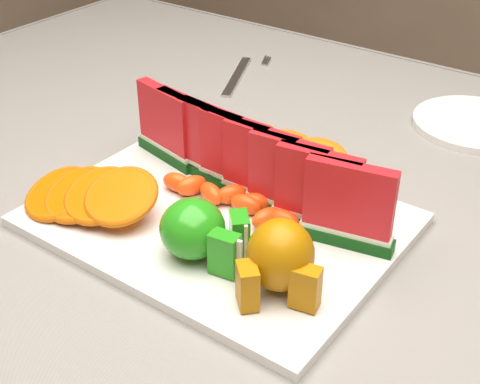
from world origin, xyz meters
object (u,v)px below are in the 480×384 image
Objects in this scene: apple_cluster at (199,231)px; side_plate at (475,123)px; fork at (240,75)px; pear_cluster at (280,259)px; platter at (219,220)px.

side_plate is at bearing 76.08° from apple_cluster.
side_plate is at bearing 7.05° from fork.
pear_cluster reaches higher than fork.
pear_cluster is at bearing 2.54° from apple_cluster.
side_plate is at bearing 86.93° from pear_cluster.
apple_cluster is at bearing -177.46° from pear_cluster.
fork is at bearing 129.84° from pear_cluster.
side_plate is (0.12, 0.49, -0.04)m from apple_cluster.
fork is (-0.24, 0.37, -0.00)m from platter.
side_plate is (0.03, 0.49, -0.05)m from pear_cluster.
fork is (-0.39, -0.05, -0.00)m from side_plate.
side_plate is 0.40m from fork.
pear_cluster is at bearing -28.02° from platter.
platter is 0.09m from apple_cluster.
platter is 3.71× the size of apple_cluster.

